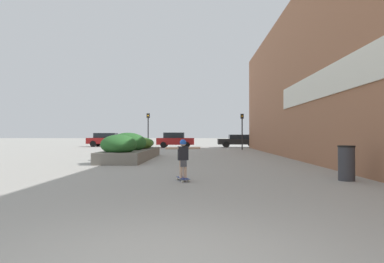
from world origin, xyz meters
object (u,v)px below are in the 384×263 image
at_px(skateboarder, 183,154).
at_px(car_center_left, 107,139).
at_px(traffic_light_right, 242,125).
at_px(traffic_light_left, 148,125).
at_px(car_rightmost, 297,141).
at_px(skateboard, 183,179).
at_px(car_leftmost, 239,140).
at_px(trash_bin, 346,163).
at_px(car_center_right, 175,140).

height_order(skateboarder, car_center_left, car_center_left).
height_order(car_center_left, traffic_light_right, traffic_light_right).
height_order(car_center_left, traffic_light_left, traffic_light_left).
xyz_separation_m(car_rightmost, traffic_light_right, (-6.14, -3.72, 1.52)).
relative_size(traffic_light_left, traffic_light_right, 1.03).
distance_m(skateboard, car_center_left, 31.59).
bearing_deg(skateboard, car_leftmost, 61.00).
bearing_deg(skateboarder, car_center_left, 90.26).
xyz_separation_m(car_leftmost, car_center_left, (-15.35, 1.85, 0.08)).
bearing_deg(car_center_left, skateboarder, 19.34).
bearing_deg(car_leftmost, traffic_light_left, 119.75).
distance_m(car_center_left, traffic_light_left, 9.48).
bearing_deg(trash_bin, skateboard, -177.77).
bearing_deg(trash_bin, skateboarder, -177.77).
relative_size(car_rightmost, traffic_light_right, 1.17).
bearing_deg(skateboard, traffic_light_right, 59.43).
distance_m(car_rightmost, traffic_light_left, 15.43).
bearing_deg(traffic_light_right, skateboarder, -101.48).
relative_size(car_leftmost, car_center_left, 1.05).
bearing_deg(skateboard, car_center_right, 75.58).
height_order(car_leftmost, car_center_left, car_center_left).
xyz_separation_m(skateboarder, car_leftmost, (4.89, 27.95, -0.02)).
xyz_separation_m(skateboarder, car_rightmost, (10.57, 25.51, -0.01)).
xyz_separation_m(skateboard, trash_bin, (4.90, 0.19, 0.46)).
bearing_deg(car_center_left, traffic_light_left, 39.59).
bearing_deg(car_leftmost, skateboarder, 170.09).
distance_m(car_leftmost, traffic_light_right, 6.36).
distance_m(skateboarder, car_leftmost, 28.37).
relative_size(car_center_left, car_center_right, 1.11).
relative_size(car_rightmost, traffic_light_left, 1.14).
relative_size(trash_bin, car_center_right, 0.26).
relative_size(skateboard, car_rightmost, 0.20).
bearing_deg(car_center_right, traffic_light_left, -25.81).
bearing_deg(traffic_light_right, car_center_right, 140.47).
relative_size(car_center_right, traffic_light_right, 1.21).
relative_size(skateboard, skateboarder, 0.68).
xyz_separation_m(traffic_light_left, traffic_light_right, (8.92, -0.79, -0.06)).
xyz_separation_m(car_leftmost, car_center_right, (-7.11, -0.67, 0.08)).
distance_m(car_center_left, car_center_right, 8.61).
xyz_separation_m(skateboard, skateboarder, (0.00, 0.00, 0.72)).
xyz_separation_m(skateboard, traffic_light_right, (4.43, 21.80, 2.23)).
height_order(skateboard, car_leftmost, car_leftmost).
bearing_deg(traffic_light_left, car_center_left, 129.59).
relative_size(skateboarder, car_rightmost, 0.29).
relative_size(car_leftmost, car_rightmost, 1.20).
relative_size(skateboarder, car_center_left, 0.25).
xyz_separation_m(car_leftmost, car_rightmost, (5.68, -2.44, 0.01)).
bearing_deg(car_center_right, car_center_left, -106.97).
bearing_deg(car_rightmost, car_leftmost, -113.20).
bearing_deg(car_rightmost, traffic_light_left, -79.01).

